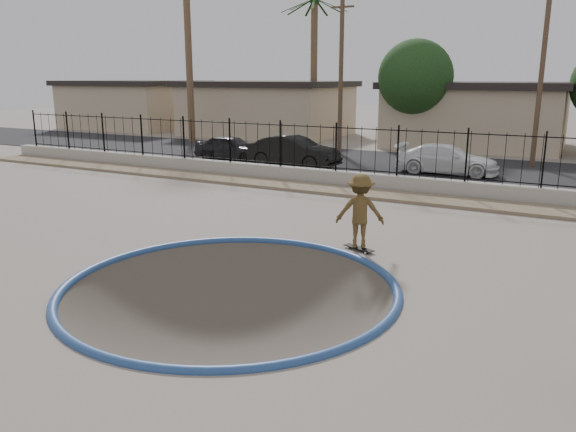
# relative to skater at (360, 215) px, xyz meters

# --- Properties ---
(ground) EXTENTS (120.00, 120.00, 2.20)m
(ground) POSITION_rel_skater_xyz_m (-1.43, 9.35, -2.02)
(ground) COLOR slate
(ground) RESTS_ON ground
(bowl_pit) EXTENTS (6.84, 6.84, 1.80)m
(bowl_pit) POSITION_rel_skater_xyz_m (-1.43, -3.65, -0.92)
(bowl_pit) COLOR #50473D
(bowl_pit) RESTS_ON ground
(coping_ring) EXTENTS (7.04, 7.04, 0.20)m
(coping_ring) POSITION_rel_skater_xyz_m (-1.43, -3.65, -0.92)
(coping_ring) COLOR navy
(coping_ring) RESTS_ON ground
(rock_strip) EXTENTS (42.00, 1.60, 0.11)m
(rock_strip) POSITION_rel_skater_xyz_m (-1.43, 6.55, -0.86)
(rock_strip) COLOR #8E765D
(rock_strip) RESTS_ON ground
(retaining_wall) EXTENTS (42.00, 0.45, 0.60)m
(retaining_wall) POSITION_rel_skater_xyz_m (-1.43, 7.65, -0.62)
(retaining_wall) COLOR #A29B8F
(retaining_wall) RESTS_ON ground
(fence) EXTENTS (40.00, 0.04, 1.80)m
(fence) POSITION_rel_skater_xyz_m (-1.43, 7.65, 0.58)
(fence) COLOR black
(fence) RESTS_ON retaining_wall
(street) EXTENTS (90.00, 8.00, 0.04)m
(street) POSITION_rel_skater_xyz_m (-1.43, 14.35, -0.90)
(street) COLOR black
(street) RESTS_ON ground
(house_west_far) EXTENTS (10.60, 8.60, 3.90)m
(house_west_far) POSITION_rel_skater_xyz_m (-29.43, 23.85, 1.06)
(house_west_far) COLOR tan
(house_west_far) RESTS_ON ground
(house_west) EXTENTS (11.60, 8.60, 3.90)m
(house_west) POSITION_rel_skater_xyz_m (-16.43, 23.85, 1.05)
(house_west) COLOR tan
(house_west) RESTS_ON ground
(house_center) EXTENTS (10.60, 8.60, 3.90)m
(house_center) POSITION_rel_skater_xyz_m (-1.43, 23.85, 1.06)
(house_center) COLOR tan
(house_center) RESTS_ON ground
(palm_left) EXTENTS (2.30, 2.30, 11.30)m
(palm_left) POSITION_rel_skater_xyz_m (-18.43, 17.35, 7.03)
(palm_left) COLOR brown
(palm_left) RESTS_ON ground
(palm_mid) EXTENTS (2.30, 2.30, 9.30)m
(palm_mid) POSITION_rel_skater_xyz_m (-11.43, 21.35, 5.77)
(palm_mid) COLOR brown
(palm_mid) RESTS_ON ground
(utility_pole_left) EXTENTS (1.70, 0.24, 9.00)m
(utility_pole_left) POSITION_rel_skater_xyz_m (-7.43, 16.35, 3.78)
(utility_pole_left) COLOR #473323
(utility_pole_left) RESTS_ON ground
(utility_pole_mid) EXTENTS (1.70, 0.24, 9.50)m
(utility_pole_mid) POSITION_rel_skater_xyz_m (2.57, 16.35, 4.04)
(utility_pole_mid) COLOR #473323
(utility_pole_mid) RESTS_ON ground
(street_tree_left) EXTENTS (4.32, 4.32, 6.36)m
(street_tree_left) POSITION_rel_skater_xyz_m (-4.43, 20.35, 3.27)
(street_tree_left) COLOR #473323
(street_tree_left) RESTS_ON ground
(skater) EXTENTS (1.35, 1.04, 1.84)m
(skater) POSITION_rel_skater_xyz_m (0.00, 0.00, 0.00)
(skater) COLOR brown
(skater) RESTS_ON ground
(skateboard) EXTENTS (0.89, 0.52, 0.08)m
(skateboard) POSITION_rel_skater_xyz_m (0.00, 0.00, -0.86)
(skateboard) COLOR black
(skateboard) RESTS_ON ground
(car_a) EXTENTS (3.88, 1.80, 1.28)m
(car_a) POSITION_rel_skater_xyz_m (-11.34, 11.34, -0.24)
(car_a) COLOR black
(car_a) RESTS_ON street
(car_b) EXTENTS (4.52, 1.73, 1.47)m
(car_b) POSITION_rel_skater_xyz_m (-7.50, 10.90, -0.15)
(car_b) COLOR black
(car_b) RESTS_ON street
(car_c) EXTENTS (4.49, 1.96, 1.29)m
(car_c) POSITION_rel_skater_xyz_m (-0.60, 12.35, -0.24)
(car_c) COLOR white
(car_c) RESTS_ON street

